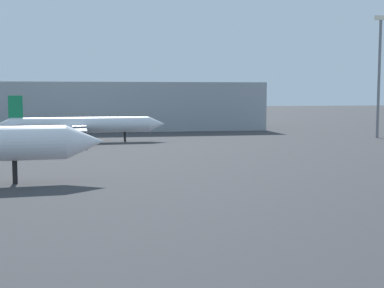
% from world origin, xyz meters
% --- Properties ---
extents(airplane_distant, '(28.17, 19.97, 7.83)m').
position_xyz_m(airplane_distant, '(-4.66, 82.25, 2.91)').
color(airplane_distant, silver).
rests_on(airplane_distant, ground_plane).
extents(light_mast_right, '(2.40, 0.50, 22.10)m').
position_xyz_m(light_mast_right, '(48.79, 80.99, 12.34)').
color(light_mast_right, slate).
rests_on(light_mast_right, ground_plane).
extents(terminal_building, '(92.11, 24.44, 10.48)m').
position_xyz_m(terminal_building, '(-11.09, 115.40, 5.24)').
color(terminal_building, '#999EA3').
rests_on(terminal_building, ground_plane).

